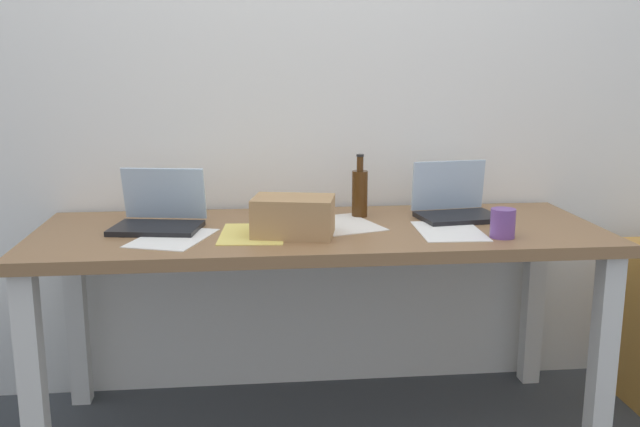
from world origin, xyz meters
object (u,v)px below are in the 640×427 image
at_px(laptop_right, 455,206).
at_px(beer_bottle, 360,192).
at_px(cardboard_box, 293,217).
at_px(coffee_mug, 503,223).
at_px(desk, 320,255).
at_px(laptop_left, 159,216).
at_px(computer_mouse, 313,213).

xyz_separation_m(laptop_right, beer_bottle, (-0.34, 0.05, 0.05)).
bearing_deg(cardboard_box, laptop_right, 19.50).
bearing_deg(coffee_mug, laptop_right, 102.13).
relative_size(desk, coffee_mug, 20.36).
distance_m(laptop_left, cardboard_box, 0.48).
height_order(laptop_left, coffee_mug, laptop_left).
height_order(laptop_left, beer_bottle, beer_bottle).
distance_m(laptop_right, cardboard_box, 0.64).
bearing_deg(cardboard_box, laptop_left, 161.40).
bearing_deg(desk, beer_bottle, 45.09).
bearing_deg(laptop_right, laptop_left, -176.56).
distance_m(laptop_right, computer_mouse, 0.52).
bearing_deg(laptop_left, cardboard_box, -18.60).
bearing_deg(desk, cardboard_box, -133.08).
bearing_deg(computer_mouse, cardboard_box, -102.49).
bearing_deg(cardboard_box, beer_bottle, 45.79).
relative_size(desk, computer_mouse, 19.35).
relative_size(computer_mouse, cardboard_box, 0.39).
bearing_deg(laptop_right, desk, -167.82).
bearing_deg(coffee_mug, desk, 160.94).
height_order(desk, laptop_left, laptop_left).
distance_m(laptop_left, coffee_mug, 1.15).
distance_m(beer_bottle, coffee_mug, 0.55).
bearing_deg(coffee_mug, beer_bottle, 138.56).
bearing_deg(computer_mouse, beer_bottle, 6.89).
bearing_deg(laptop_right, coffee_mug, -77.87).
height_order(desk, laptop_right, laptop_right).
distance_m(laptop_right, coffee_mug, 0.32).
xyz_separation_m(laptop_left, cardboard_box, (0.45, -0.15, 0.02)).
relative_size(laptop_left, cardboard_box, 1.25).
xyz_separation_m(desk, beer_bottle, (0.16, 0.16, 0.19)).
bearing_deg(coffee_mug, cardboard_box, 172.09).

